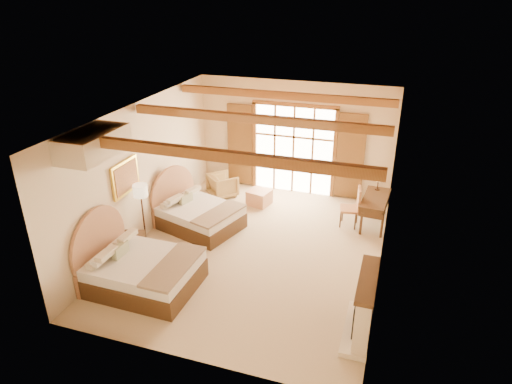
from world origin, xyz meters
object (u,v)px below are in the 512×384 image
at_px(bed_far, 194,213).
at_px(nightstand, 133,246).
at_px(armchair, 223,185).
at_px(bed_near, 136,267).
at_px(desk, 374,210).

height_order(bed_far, nightstand, bed_far).
relative_size(bed_far, armchair, 3.14).
distance_m(bed_near, armchair, 4.47).
height_order(armchair, desk, desk).
xyz_separation_m(bed_far, desk, (4.22, 1.53, 0.02)).
relative_size(bed_near, bed_far, 0.93).
distance_m(nightstand, armchair, 3.66).
bearing_deg(bed_far, desk, 37.15).
distance_m(bed_near, nightstand, 1.09).
bearing_deg(bed_far, bed_near, -74.18).
height_order(bed_near, armchair, bed_near).
distance_m(bed_far, nightstand, 1.83).
relative_size(bed_near, nightstand, 3.75).
distance_m(bed_near, desk, 5.93).
bearing_deg(armchair, desk, -143.98).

